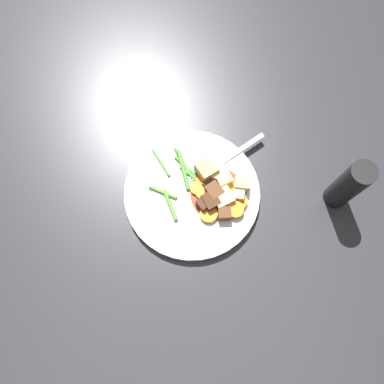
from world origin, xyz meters
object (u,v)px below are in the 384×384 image
object	(u,v)px
carrot_slice_2	(235,210)
carrot_slice_3	(209,214)
carrot_slice_5	(220,186)
carrot_slice_6	(238,202)
potato_chunk_3	(217,173)
fork	(226,160)
meat_chunk_4	(211,184)
pepper_mill	(348,186)
carrot_slice_1	(231,189)
carrot_slice_0	(197,188)
meat_chunk_1	(203,204)
meat_chunk_0	(214,191)
potato_chunk_1	(223,178)
dinner_plate	(192,193)
potato_chunk_2	(207,170)
carrot_slice_4	(204,191)
potato_chunk_0	(238,193)
meat_chunk_2	(211,201)
carrot_slice_7	(203,181)
potato_chunk_4	(242,184)
potato_chunk_5	(223,198)
meat_chunk_3	(224,214)

from	to	relation	value
carrot_slice_2	carrot_slice_3	world-z (taller)	carrot_slice_2
carrot_slice_5	carrot_slice_6	size ratio (longest dim) A/B	0.71
potato_chunk_3	fork	size ratio (longest dim) A/B	0.23
meat_chunk_4	pepper_mill	size ratio (longest dim) A/B	0.18
potato_chunk_3	pepper_mill	size ratio (longest dim) A/B	0.24
carrot_slice_2	pepper_mill	xyz separation A→B (m)	(0.19, 0.05, 0.04)
carrot_slice_1	carrot_slice_2	world-z (taller)	carrot_slice_2
carrot_slice_0	meat_chunk_1	distance (m)	0.03
meat_chunk_0	pepper_mill	xyz separation A→B (m)	(0.24, 0.01, 0.04)
carrot_slice_6	meat_chunk_0	bearing A→B (deg)	161.26
carrot_slice_1	carrot_slice_3	distance (m)	0.07
potato_chunk_1	pepper_mill	world-z (taller)	pepper_mill
dinner_plate	potato_chunk_2	world-z (taller)	potato_chunk_2
pepper_mill	meat_chunk_4	bearing A→B (deg)	-179.95
dinner_plate	fork	bearing A→B (deg)	49.18
carrot_slice_4	potato_chunk_0	bearing A→B (deg)	-0.72
meat_chunk_1	fork	distance (m)	0.10
carrot_slice_6	pepper_mill	xyz separation A→B (m)	(0.19, 0.03, 0.05)
meat_chunk_2	carrot_slice_6	bearing A→B (deg)	5.31
carrot_slice_7	fork	distance (m)	0.06
potato_chunk_3	meat_chunk_0	bearing A→B (deg)	-94.54
dinner_plate	carrot_slice_2	size ratio (longest dim) A/B	8.31
carrot_slice_4	potato_chunk_0	size ratio (longest dim) A/B	1.28
carrot_slice_1	meat_chunk_4	xyz separation A→B (m)	(-0.04, 0.01, 0.00)
carrot_slice_4	carrot_slice_6	distance (m)	0.07
carrot_slice_5	meat_chunk_4	xyz separation A→B (m)	(-0.02, 0.00, 0.00)
meat_chunk_0	carrot_slice_7	bearing A→B (deg)	136.07
carrot_slice_3	carrot_slice_7	xyz separation A→B (m)	(-0.01, 0.06, -0.00)
potato_chunk_0	potato_chunk_1	distance (m)	0.04
carrot_slice_3	meat_chunk_0	bearing A→B (deg)	79.80
potato_chunk_4	meat_chunk_4	distance (m)	0.06
carrot_slice_5	carrot_slice_6	world-z (taller)	same
potato_chunk_2	meat_chunk_2	world-z (taller)	potato_chunk_2
carrot_slice_3	fork	xyz separation A→B (m)	(0.03, 0.11, -0.00)
potato_chunk_5	meat_chunk_1	bearing A→B (deg)	-159.51
meat_chunk_2	carrot_slice_2	bearing A→B (deg)	-14.78
carrot_slice_5	carrot_slice_2	bearing A→B (deg)	-56.90
carrot_slice_7	meat_chunk_1	bearing A→B (deg)	-86.25
carrot_slice_3	carrot_slice_6	xyz separation A→B (m)	(0.05, 0.03, 0.00)
carrot_slice_7	carrot_slice_4	bearing A→B (deg)	-83.68
carrot_slice_3	carrot_slice_4	distance (m)	0.04
carrot_slice_2	carrot_slice_6	distance (m)	0.02
potato_chunk_5	carrot_slice_5	bearing A→B (deg)	101.50
dinner_plate	fork	size ratio (longest dim) A/B	1.79
carrot_slice_0	carrot_slice_7	xyz separation A→B (m)	(0.01, 0.02, -0.00)
meat_chunk_1	meat_chunk_4	xyz separation A→B (m)	(0.01, 0.04, -0.00)
potato_chunk_2	meat_chunk_2	size ratio (longest dim) A/B	1.16
meat_chunk_3	pepper_mill	xyz separation A→B (m)	(0.21, 0.06, 0.04)
pepper_mill	meat_chunk_1	bearing A→B (deg)	-171.00
fork	pepper_mill	distance (m)	0.23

